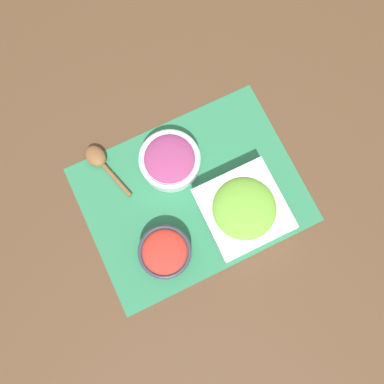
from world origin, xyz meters
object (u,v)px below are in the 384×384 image
at_px(onion_bowl, 170,160).
at_px(lettuce_bowl, 243,209).
at_px(tomato_bowl, 165,252).
at_px(wooden_spoon, 99,160).

xyz_separation_m(onion_bowl, lettuce_bowl, (0.11, -0.20, 0.01)).
distance_m(tomato_bowl, wooden_spoon, 0.31).
relative_size(tomato_bowl, lettuce_bowl, 0.66).
xyz_separation_m(tomato_bowl, lettuce_bowl, (0.23, 0.01, 0.01)).
height_order(lettuce_bowl, wooden_spoon, lettuce_bowl).
bearing_deg(tomato_bowl, lettuce_bowl, 2.49).
height_order(onion_bowl, lettuce_bowl, lettuce_bowl).
height_order(tomato_bowl, wooden_spoon, tomato_bowl).
height_order(onion_bowl, wooden_spoon, onion_bowl).
distance_m(onion_bowl, tomato_bowl, 0.24).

